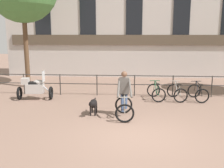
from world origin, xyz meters
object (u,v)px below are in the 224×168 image
parked_bicycle_near_lamp (156,92)px  parked_bicycle_mid_right (198,93)px  parked_motorcycle (35,88)px  cyclist_with_bike (124,97)px  parked_bicycle_mid_left (177,92)px  dog (93,104)px

parked_bicycle_near_lamp → parked_bicycle_mid_right: same height
parked_motorcycle → parked_bicycle_mid_right: parked_motorcycle is taller
parked_motorcycle → parked_bicycle_mid_right: bearing=-93.0°
parked_motorcycle → parked_bicycle_near_lamp: parked_motorcycle is taller
cyclist_with_bike → parked_motorcycle: cyclist_with_bike is taller
cyclist_with_bike → parked_bicycle_near_lamp: cyclist_with_bike is taller
parked_motorcycle → parked_bicycle_mid_left: size_ratio=1.38×
dog → parked_bicycle_mid_right: parked_bicycle_mid_right is taller
dog → cyclist_with_bike: bearing=-4.0°
parked_bicycle_near_lamp → parked_bicycle_mid_left: (0.97, 0.00, -0.00)m
parked_bicycle_near_lamp → parked_bicycle_mid_left: 0.97m
parked_bicycle_mid_right → cyclist_with_bike: bearing=32.6°
dog → parked_bicycle_mid_left: size_ratio=0.85×
dog → parked_bicycle_near_lamp: (2.63, 2.54, -0.07)m
cyclist_with_bike → parked_motorcycle: (-4.25, 2.27, -0.20)m
dog → parked_motorcycle: 3.74m
parked_motorcycle → parked_bicycle_near_lamp: bearing=-92.0°
parked_motorcycle → cyclist_with_bike: bearing=-124.1°
parked_motorcycle → parked_bicycle_near_lamp: size_ratio=1.38×
parked_bicycle_near_lamp → parked_bicycle_mid_left: size_ratio=1.00×
dog → parked_bicycle_mid_right: bearing=30.9°
parked_bicycle_near_lamp → parked_bicycle_mid_right: size_ratio=1.02×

